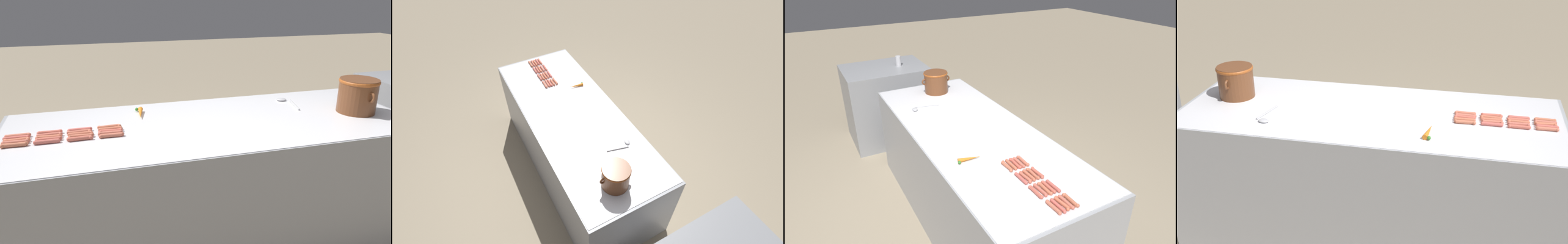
% 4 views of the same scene
% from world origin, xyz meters
% --- Properties ---
extents(ground_plane, '(20.00, 20.00, 0.00)m').
position_xyz_m(ground_plane, '(0.00, 0.00, 0.00)').
color(ground_plane, gray).
extents(griddle_counter, '(0.95, 2.47, 0.90)m').
position_xyz_m(griddle_counter, '(0.00, 0.00, 0.45)').
color(griddle_counter, '#9EA0A5').
rests_on(griddle_counter, ground_plane).
extents(hot_dog_0, '(0.03, 0.14, 0.02)m').
position_xyz_m(hot_dog_0, '(-0.05, -1.09, 0.92)').
color(hot_dog_0, '#C9684F').
rests_on(hot_dog_0, griddle_counter).
extents(hot_dog_1, '(0.03, 0.14, 0.02)m').
position_xyz_m(hot_dog_1, '(-0.05, -0.93, 0.92)').
color(hot_dog_1, '#C35A49').
rests_on(hot_dog_1, griddle_counter).
extents(hot_dog_2, '(0.02, 0.14, 0.02)m').
position_xyz_m(hot_dog_2, '(-0.05, -0.77, 0.92)').
color(hot_dog_2, '#C5594F').
rests_on(hot_dog_2, griddle_counter).
extents(hot_dog_3, '(0.03, 0.14, 0.02)m').
position_xyz_m(hot_dog_3, '(-0.05, -0.61, 0.92)').
color(hot_dog_3, '#C2674A').
rests_on(hot_dog_3, griddle_counter).
extents(hot_dog_4, '(0.02, 0.14, 0.02)m').
position_xyz_m(hot_dog_4, '(-0.02, -1.09, 0.92)').
color(hot_dog_4, '#C85A4F').
rests_on(hot_dog_4, griddle_counter).
extents(hot_dog_5, '(0.03, 0.14, 0.02)m').
position_xyz_m(hot_dog_5, '(-0.02, -0.93, 0.92)').
color(hot_dog_5, '#C4604F').
rests_on(hot_dog_5, griddle_counter).
extents(hot_dog_6, '(0.03, 0.14, 0.02)m').
position_xyz_m(hot_dog_6, '(-0.02, -0.77, 0.92)').
color(hot_dog_6, '#C4634D').
rests_on(hot_dog_6, griddle_counter).
extents(hot_dog_7, '(0.02, 0.14, 0.02)m').
position_xyz_m(hot_dog_7, '(-0.02, -0.60, 0.92)').
color(hot_dog_7, '#C56548').
rests_on(hot_dog_7, griddle_counter).
extents(hot_dog_8, '(0.03, 0.14, 0.02)m').
position_xyz_m(hot_dog_8, '(0.02, -1.09, 0.92)').
color(hot_dog_8, '#CD6648').
rests_on(hot_dog_8, griddle_counter).
extents(hot_dog_9, '(0.03, 0.14, 0.02)m').
position_xyz_m(hot_dog_9, '(0.02, -0.93, 0.92)').
color(hot_dog_9, '#C86749').
rests_on(hot_dog_9, griddle_counter).
extents(hot_dog_10, '(0.02, 0.14, 0.02)m').
position_xyz_m(hot_dog_10, '(0.02, -0.77, 0.92)').
color(hot_dog_10, '#C56348').
rests_on(hot_dog_10, griddle_counter).
extents(hot_dog_11, '(0.03, 0.14, 0.02)m').
position_xyz_m(hot_dog_11, '(0.02, -0.61, 0.92)').
color(hot_dog_11, '#C95A4A').
rests_on(hot_dog_11, griddle_counter).
extents(hot_dog_12, '(0.03, 0.14, 0.02)m').
position_xyz_m(hot_dog_12, '(0.05, -1.09, 0.92)').
color(hot_dog_12, '#C2634F').
rests_on(hot_dog_12, griddle_counter).
extents(hot_dog_13, '(0.03, 0.14, 0.02)m').
position_xyz_m(hot_dog_13, '(0.05, -0.93, 0.92)').
color(hot_dog_13, '#C55D4B').
rests_on(hot_dog_13, griddle_counter).
extents(hot_dog_14, '(0.03, 0.14, 0.02)m').
position_xyz_m(hot_dog_14, '(0.05, -0.76, 0.92)').
color(hot_dog_14, '#C06348').
rests_on(hot_dog_14, griddle_counter).
extents(hot_dog_15, '(0.03, 0.14, 0.02)m').
position_xyz_m(hot_dog_15, '(0.05, -0.61, 0.92)').
color(hot_dog_15, '#C36350').
rests_on(hot_dog_15, griddle_counter).
extents(hot_dog_16, '(0.03, 0.14, 0.02)m').
position_xyz_m(hot_dog_16, '(0.08, -1.09, 0.92)').
color(hot_dog_16, '#C16648').
rests_on(hot_dog_16, griddle_counter).
extents(hot_dog_17, '(0.02, 0.14, 0.02)m').
position_xyz_m(hot_dog_17, '(0.08, -0.93, 0.92)').
color(hot_dog_17, '#C35B4F').
rests_on(hot_dog_17, griddle_counter).
extents(hot_dog_18, '(0.03, 0.14, 0.02)m').
position_xyz_m(hot_dog_18, '(0.08, -0.77, 0.92)').
color(hot_dog_18, '#C35C49').
rests_on(hot_dog_18, griddle_counter).
extents(hot_dog_19, '(0.03, 0.14, 0.02)m').
position_xyz_m(hot_dog_19, '(0.08, -0.60, 0.92)').
color(hot_dog_19, '#C8664D').
rests_on(hot_dog_19, griddle_counter).
extents(bean_pot, '(0.31, 0.25, 0.22)m').
position_xyz_m(bean_pot, '(0.07, 0.95, 1.03)').
color(bean_pot, brown).
rests_on(bean_pot, griddle_counter).
extents(serving_spoon, '(0.27, 0.10, 0.02)m').
position_xyz_m(serving_spoon, '(-0.24, 0.62, 0.91)').
color(serving_spoon, '#B7B7BC').
rests_on(serving_spoon, griddle_counter).
extents(carrot, '(0.18, 0.06, 0.03)m').
position_xyz_m(carrot, '(-0.24, -0.41, 0.92)').
color(carrot, orange).
rests_on(carrot, griddle_counter).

